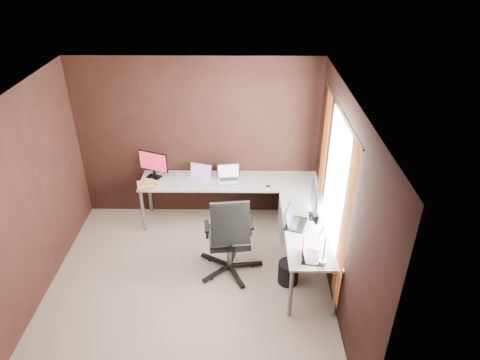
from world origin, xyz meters
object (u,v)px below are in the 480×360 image
Objects in this scene: monitor_right at (314,201)px; laptop_black_big at (293,221)px; drawer_pedestal at (294,218)px; desk_lamp at (319,235)px; laptop_white at (200,176)px; laptop_black_small at (308,254)px; monitor_left at (153,163)px; wastebasket at (288,272)px; office_chair at (230,250)px; book_stack at (146,185)px; laptop_silver at (229,177)px.

monitor_right reaches higher than laptop_black_big.
drawer_pedestal is 1.04× the size of desk_lamp.
laptop_white is 2.25m from laptop_black_small.
monitor_left reaches higher than laptop_black_small.
monitor_left is 1.47× the size of wastebasket.
laptop_black_big is (1.29, -1.12, 0.00)m from laptop_white.
office_chair reaches higher than monitor_right.
monitor_right is at bearing -14.30° from laptop_white.
book_stack is at bearing 176.03° from drawer_pedestal.
wastebasket is (-0.16, -1.00, -0.15)m from drawer_pedestal.
laptop_silver is 2.11m from desk_lamp.
drawer_pedestal is 1.64m from desk_lamp.
laptop_silver is at bearing 120.43° from wastebasket.
laptop_black_big is at bearing -23.32° from book_stack.
laptop_silver is at bearing 85.47° from office_chair.
wastebasket is at bearing 32.22° from laptop_black_small.
laptop_white is 0.96× the size of laptop_black_big.
book_stack is (-2.05, 0.88, -0.01)m from laptop_black_big.
laptop_black_big is 1.31× the size of wastebasket.
desk_lamp is 0.48× the size of office_chair.
laptop_black_big is (-0.11, -0.73, 0.48)m from drawer_pedestal.
laptop_black_big is 0.65m from laptop_black_small.
laptop_silver is 0.31× the size of office_chair.
drawer_pedestal is 2.22m from book_stack.
laptop_silver is (-1.12, 0.94, -0.19)m from monitor_right.
monitor_left is 1.14m from laptop_silver.
office_chair is at bearing 144.61° from desk_lamp.
laptop_white is (-1.40, 0.39, 0.48)m from drawer_pedestal.
drawer_pedestal is 1.45m from laptop_black_small.
laptop_black_small is (-0.00, -1.38, 0.47)m from drawer_pedestal.
monitor_right reaches higher than laptop_white.
laptop_black_small is (-0.16, -0.80, -0.20)m from monitor_right.
drawer_pedestal is 1.53m from laptop_white.
wastebasket is at bearing 145.53° from monitor_right.
laptop_white is (0.69, -0.07, -0.19)m from monitor_left.
desk_lamp reaches higher than laptop_white.
desk_lamp is (1.48, -1.82, 0.31)m from laptop_white.
office_chair is (-0.92, 0.58, -0.42)m from laptop_black_small.
wastebasket is (1.93, -1.45, -0.81)m from monitor_left.
monitor_left is at bearing 76.37° from book_stack.
monitor_left is 0.71m from laptop_white.
monitor_left is at bearing 76.42° from laptop_black_big.
monitor_left reaches higher than laptop_white.
laptop_silver reaches higher than wastebasket.
drawer_pedestal is at bearing -28.12° from laptop_silver.
drawer_pedestal is 1.56× the size of laptop_white.
book_stack is (-1.20, -0.22, -0.01)m from laptop_silver.
laptop_silver is 1.22× the size of laptop_black_small.
desk_lamp is 1.89× the size of wastebasket.
drawer_pedestal is 0.90m from monitor_right.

